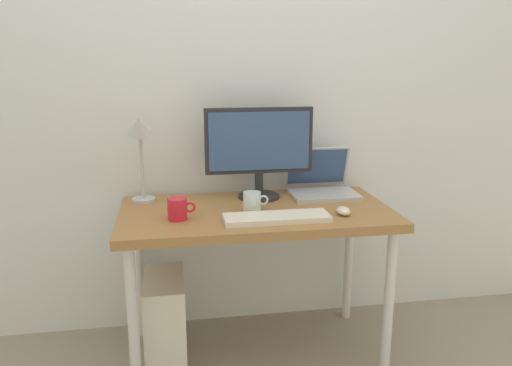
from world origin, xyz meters
TOP-DOWN VIEW (x-y plane):
  - ground_plane at (0.00, 0.00)m, footprint 6.00×6.00m
  - back_wall at (0.00, 0.38)m, footprint 4.40×0.04m
  - desk at (0.00, 0.00)m, footprint 1.20×0.63m
  - monitor at (0.05, 0.18)m, footprint 0.51×0.20m
  - laptop at (0.36, 0.20)m, footprint 0.32×0.28m
  - desk_lamp at (-0.50, 0.19)m, footprint 0.11×0.16m
  - keyboard at (0.06, -0.18)m, footprint 0.44×0.14m
  - mouse at (0.36, -0.14)m, footprint 0.06×0.09m
  - coffee_mug at (-0.35, -0.09)m, footprint 0.12×0.08m
  - glass_cup at (-0.02, -0.03)m, footprint 0.11×0.08m
  - computer_tower at (-0.42, -0.01)m, footprint 0.18×0.36m

SIDE VIEW (x-z plane):
  - ground_plane at x=0.00m, z-range 0.00..0.00m
  - computer_tower at x=-0.42m, z-range 0.00..0.42m
  - desk at x=0.00m, z-range 0.29..1.00m
  - keyboard at x=0.06m, z-range 0.72..0.74m
  - mouse at x=0.36m, z-range 0.72..0.75m
  - glass_cup at x=-0.02m, z-range 0.72..0.80m
  - coffee_mug at x=-0.35m, z-range 0.72..0.81m
  - laptop at x=0.36m, z-range 0.66..0.89m
  - monitor at x=0.05m, z-range 0.75..1.18m
  - desk_lamp at x=-0.50m, z-range 0.81..1.24m
  - back_wall at x=0.00m, z-range 0.00..2.60m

